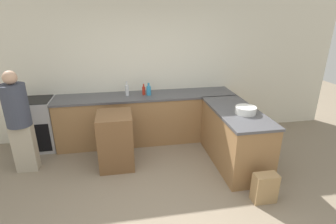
% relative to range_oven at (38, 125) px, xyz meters
% --- Properties ---
extents(ground_plane, '(14.00, 14.00, 0.00)m').
position_rel_range_oven_xyz_m(ground_plane, '(2.01, -2.09, -0.47)').
color(ground_plane, gray).
extents(wall_back, '(8.00, 0.06, 2.70)m').
position_rel_range_oven_xyz_m(wall_back, '(2.01, 0.32, 0.88)').
color(wall_back, silver).
rests_on(wall_back, ground_plane).
extents(counter_back, '(3.37, 0.66, 0.94)m').
position_rel_range_oven_xyz_m(counter_back, '(2.01, -0.02, -0.00)').
color(counter_back, olive).
rests_on(counter_back, ground_plane).
extents(counter_peninsula, '(0.69, 1.57, 0.94)m').
position_rel_range_oven_xyz_m(counter_peninsula, '(3.35, -1.10, -0.00)').
color(counter_peninsula, olive).
rests_on(counter_peninsula, ground_plane).
extents(range_oven, '(0.63, 0.59, 0.95)m').
position_rel_range_oven_xyz_m(range_oven, '(0.00, 0.00, 0.00)').
color(range_oven, '#ADADB2').
rests_on(range_oven, ground_plane).
extents(island_table, '(0.55, 0.62, 0.90)m').
position_rel_range_oven_xyz_m(island_table, '(1.41, -0.84, -0.02)').
color(island_table, brown).
rests_on(island_table, ground_plane).
extents(mixing_bowl, '(0.32, 0.32, 0.11)m').
position_rel_range_oven_xyz_m(mixing_bowl, '(3.41, -1.25, 0.52)').
color(mixing_bowl, white).
rests_on(mixing_bowl, counter_peninsula).
extents(vinegar_bottle_clear, '(0.07, 0.07, 0.27)m').
position_rel_range_oven_xyz_m(vinegar_bottle_clear, '(1.65, -0.00, 0.57)').
color(vinegar_bottle_clear, silver).
rests_on(vinegar_bottle_clear, counter_back).
extents(hot_sauce_bottle, '(0.06, 0.06, 0.21)m').
position_rel_range_oven_xyz_m(hot_sauce_bottle, '(1.96, 0.00, 0.55)').
color(hot_sauce_bottle, red).
rests_on(hot_sauce_bottle, counter_back).
extents(dish_soap_bottle, '(0.09, 0.09, 0.23)m').
position_rel_range_oven_xyz_m(dish_soap_bottle, '(2.05, -0.03, 0.56)').
color(dish_soap_bottle, '#338CBF').
rests_on(dish_soap_bottle, counter_back).
extents(person_by_range, '(0.36, 0.36, 1.62)m').
position_rel_range_oven_xyz_m(person_by_range, '(-0.00, -0.74, 0.40)').
color(person_by_range, '#ADA38E').
rests_on(person_by_range, ground_plane).
extents(paper_bag, '(0.32, 0.17, 0.41)m').
position_rel_range_oven_xyz_m(paper_bag, '(3.36, -2.11, -0.27)').
color(paper_bag, '#A88456').
rests_on(paper_bag, ground_plane).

